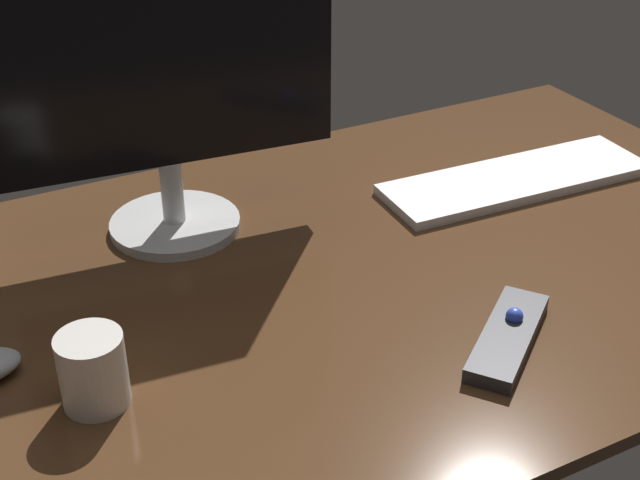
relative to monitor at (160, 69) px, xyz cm
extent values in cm
cube|color=#4C301C|center=(17.23, -21.75, -25.58)|extent=(140.00, 84.00, 2.00)
cylinder|color=silver|center=(0.00, 0.00, -23.86)|extent=(19.02, 19.02, 1.44)
cylinder|color=silver|center=(0.00, 0.00, -18.40)|extent=(3.23, 3.23, 9.47)
cube|color=black|center=(0.00, 0.00, 3.35)|extent=(48.33, 7.09, 34.04)
cube|color=white|center=(53.42, -11.75, -23.80)|extent=(45.35, 15.52, 1.56)
cube|color=#2D2D33|center=(25.86, -44.93, -23.60)|extent=(18.33, 15.91, 1.96)
sphere|color=blue|center=(27.98, -43.31, -22.24)|extent=(2.15, 2.15, 2.15)
cylinder|color=silver|center=(-20.65, -32.26, -20.23)|extent=(7.40, 7.40, 8.70)
camera|label=1|loc=(-34.15, -110.86, 41.38)|focal=50.32mm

